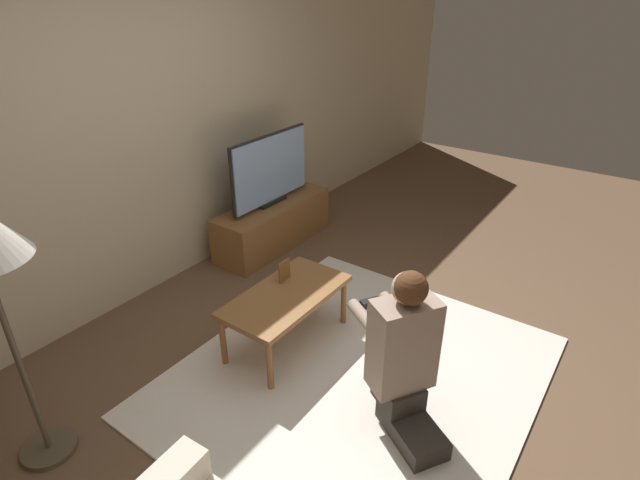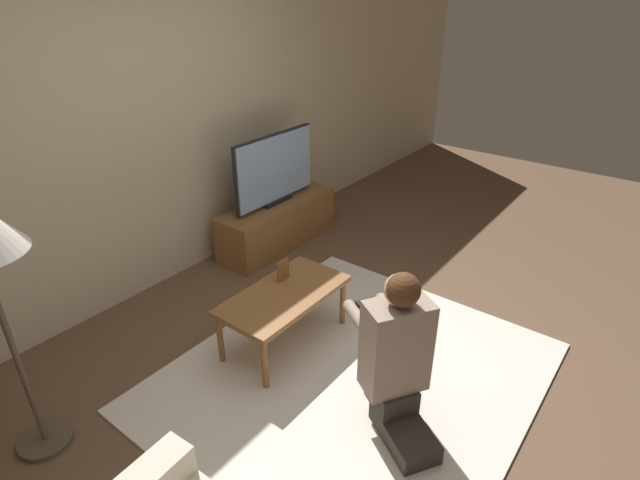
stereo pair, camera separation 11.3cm
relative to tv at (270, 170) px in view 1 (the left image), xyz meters
The scene contains 8 objects.
ground_plane 2.05m from the tv, 123.91° to the right, with size 10.00×10.00×0.00m, color brown.
wall_back 1.25m from the tv, 161.95° to the left, with size 10.00×0.06×2.60m.
rug 2.04m from the tv, 123.91° to the right, with size 2.29×2.02×0.02m.
tv_stand 0.53m from the tv, 90.00° to the right, with size 1.23×0.41×0.42m.
tv is the anchor object (origin of this frame).
coffee_table 1.52m from the tv, 136.27° to the right, with size 0.89×0.47×0.41m.
person_kneeling 2.32m from the tv, 122.25° to the right, with size 0.62×0.78×0.96m.
picture_frame 1.33m from the tv, 135.96° to the right, with size 0.11×0.01×0.15m.
Camera 1 is at (-2.10, -1.20, 2.22)m, focal length 28.00 mm.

